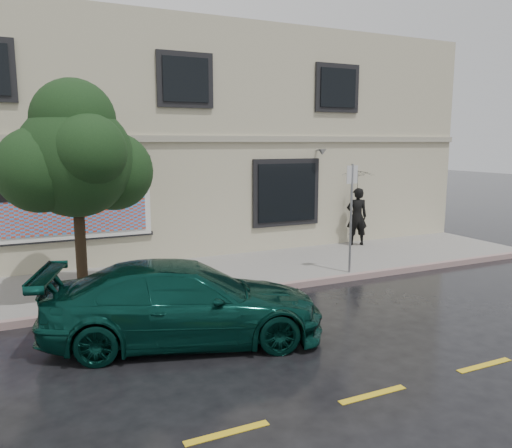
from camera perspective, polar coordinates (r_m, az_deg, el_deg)
name	(u,v)px	position (r m, az deg, el deg)	size (l,w,h in m)	color
ground	(264,317)	(10.30, 0.88, -10.56)	(90.00, 90.00, 0.00)	black
sidewalk	(209,275)	(13.14, -5.38, -5.84)	(20.00, 3.50, 0.15)	gray
curb	(235,293)	(11.57, -2.41, -7.92)	(20.00, 0.18, 0.16)	gray
road_marking	(373,395)	(7.58, 13.20, -18.45)	(19.00, 0.12, 0.01)	gold
building	(152,142)	(18.20, -11.76, 9.13)	(20.00, 8.12, 7.00)	#B7AD93
billboard	(69,199)	(13.74, -20.61, 2.67)	(4.30, 0.16, 2.20)	white
car	(185,302)	(9.01, -8.16, -8.85)	(2.16, 4.88, 1.42)	#08342C
pedestrian	(357,217)	(16.66, 11.45, 0.83)	(0.69, 0.45, 1.89)	black
umbrella	(358,176)	(16.52, 11.60, 5.43)	(1.07, 1.07, 0.79)	black
street_tree	(76,161)	(11.01, -19.91, 6.82)	(2.37, 2.37, 4.18)	#332516
sign_pole	(351,209)	(12.97, 10.82, 1.72)	(0.35, 0.06, 2.82)	gray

